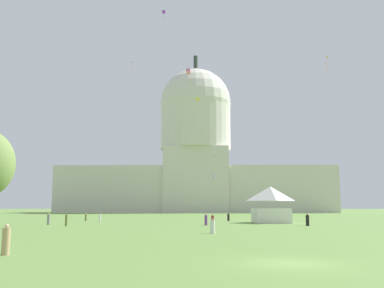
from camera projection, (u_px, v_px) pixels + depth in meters
The scene contains 20 objects.
ground_plane at pixel (290, 263), 20.85m from camera, with size 800.00×800.00×0.00m, color olive.
capitol_building at pixel (196, 157), 185.02m from camera, with size 113.63×30.42×68.21m.
event_tent at pixel (271, 204), 71.36m from camera, with size 6.01×6.78×5.91m.
person_purple_mid_left at pixel (206, 220), 62.30m from camera, with size 0.59×0.59×1.63m.
person_olive_aisle_center at pixel (66, 220), 59.88m from camera, with size 0.41×0.41×1.68m.
person_tan_lawn_far_right at pixel (6, 241), 24.37m from camera, with size 0.46×0.46×1.72m.
person_white_front_center at pixel (100, 218), 74.50m from camera, with size 0.36×0.36×1.56m.
person_maroon_edge_east at pixel (213, 220), 61.09m from camera, with size 0.55×0.55×1.61m.
person_olive_near_tree_east at pixel (86, 217), 79.25m from camera, with size 0.43×0.43×1.47m.
person_white_back_left at pixel (213, 227), 43.35m from camera, with size 0.66×0.66×1.48m.
person_grey_back_center at pixel (49, 219), 63.68m from camera, with size 0.58×0.58×1.69m.
person_black_near_tree_west at pixel (308, 220), 60.10m from camera, with size 0.49×0.49×1.71m.
person_black_edge_west at pixel (228, 217), 79.81m from camera, with size 0.52×0.52×1.49m.
kite_pink_high at pixel (189, 71), 110.80m from camera, with size 1.26×1.32×4.26m.
kite_blue_low at pixel (213, 176), 162.51m from camera, with size 0.42×1.05×2.48m.
kite_magenta_high at pixel (132, 64), 159.68m from camera, with size 1.14×0.70×2.73m.
kite_orange_high at pixel (326, 59), 104.63m from camera, with size 0.61×1.08×3.36m.
kite_yellow_mid at pixel (198, 99), 114.98m from camera, with size 1.03×1.05×2.30m.
kite_violet_high at pixel (164, 13), 113.12m from camera, with size 0.96×0.30×3.00m.
kite_green_mid at pixel (216, 157), 148.35m from camera, with size 1.56×1.62×0.17m.
Camera 1 is at (-4.53, -21.49, 2.72)m, focal length 40.66 mm.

